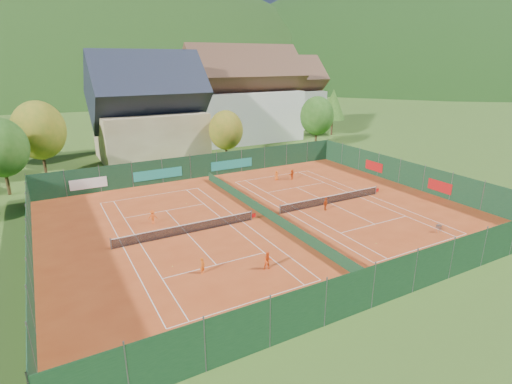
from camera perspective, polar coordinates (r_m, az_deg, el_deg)
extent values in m
plane|color=#34581B|center=(38.81, 1.43, -3.65)|extent=(600.00, 600.00, 0.00)
cube|color=#B3411A|center=(38.80, 1.43, -3.62)|extent=(40.00, 32.00, 0.01)
cube|color=white|center=(46.44, -14.69, -0.45)|extent=(10.97, 0.06, 0.00)
cube|color=white|center=(26.12, -0.69, -15.44)|extent=(10.97, 0.06, 0.00)
cube|color=white|center=(34.59, -18.43, -7.48)|extent=(0.06, 23.77, 0.00)
cube|color=white|center=(37.69, -1.89, -4.30)|extent=(0.06, 23.77, 0.00)
cube|color=white|center=(34.80, -16.21, -7.08)|extent=(0.06, 23.77, 0.00)
cube|color=white|center=(37.14, -3.77, -4.69)|extent=(0.06, 23.77, 0.00)
cube|color=white|center=(41.43, -12.74, -2.61)|extent=(8.23, 0.06, 0.00)
cube|color=white|center=(30.37, -5.67, -10.31)|extent=(8.23, 0.06, 0.00)
cube|color=white|center=(35.75, -9.78, -5.88)|extent=(0.06, 12.80, 0.00)
cube|color=white|center=(52.34, 2.45, 2.27)|extent=(10.97, 0.06, 0.00)
cube|color=white|center=(35.56, 22.87, -7.29)|extent=(10.97, 0.06, 0.00)
cube|color=white|center=(40.04, 4.54, -2.94)|extent=(0.06, 23.77, 0.00)
cube|color=white|center=(46.67, 15.89, -0.47)|extent=(0.06, 23.77, 0.00)
cube|color=white|center=(40.77, 6.16, -2.60)|extent=(0.06, 23.77, 0.00)
cube|color=white|center=(45.75, 14.66, -0.74)|extent=(0.06, 23.77, 0.00)
cube|color=white|center=(47.95, 5.84, 0.66)|extent=(8.23, 0.06, 0.00)
cube|color=white|center=(38.79, 16.62, -4.42)|extent=(8.23, 0.06, 0.00)
cube|color=white|center=(43.14, 10.65, -1.62)|extent=(0.06, 12.80, 0.00)
cylinder|color=#59595B|center=(34.27, -20.02, -6.99)|extent=(0.10, 0.10, 1.02)
cylinder|color=#59595B|center=(37.89, -0.66, -3.35)|extent=(0.10, 0.10, 1.02)
cube|color=black|center=(35.57, -9.82, -5.22)|extent=(12.80, 0.02, 0.86)
cube|color=white|center=(35.41, -9.85, -4.58)|extent=(12.80, 0.04, 0.06)
cube|color=red|center=(38.02, -0.33, -3.36)|extent=(0.40, 0.04, 0.40)
cylinder|color=#59595B|center=(39.40, 3.45, -2.51)|extent=(0.10, 0.10, 1.02)
cylinder|color=#59595B|center=(47.15, 16.74, 0.28)|extent=(0.10, 0.10, 1.02)
cube|color=black|center=(42.99, 10.69, -1.06)|extent=(12.80, 0.02, 0.86)
cube|color=white|center=(42.85, 10.72, -0.51)|extent=(12.80, 0.04, 0.06)
cube|color=red|center=(47.34, 16.94, 0.26)|extent=(0.40, 0.04, 0.40)
cube|color=#153A21|center=(38.62, 1.43, -2.93)|extent=(0.03, 28.80, 1.00)
cube|color=#12331E|center=(52.09, -7.47, 3.75)|extent=(40.00, 0.04, 3.00)
cube|color=teal|center=(50.33, -13.79, 2.49)|extent=(6.00, 0.03, 1.20)
cube|color=teal|center=(53.64, -3.46, 3.97)|extent=(6.00, 0.03, 1.20)
cube|color=silver|center=(49.01, -22.80, 1.13)|extent=(4.00, 0.03, 1.20)
cube|color=#13351B|center=(26.98, 19.20, -11.68)|extent=(40.00, 0.04, 3.00)
cube|color=#153B21|center=(33.71, -29.64, -6.96)|extent=(0.04, 32.00, 3.00)
cube|color=#14381F|center=(50.92, 21.30, 2.28)|extent=(0.04, 32.00, 3.00)
cube|color=#B21414|center=(48.62, 24.76, 0.74)|extent=(0.03, 3.00, 1.20)
cube|color=#B21414|center=(54.81, 16.49, 3.55)|extent=(0.03, 3.00, 1.20)
cube|color=#CABA8E|center=(63.85, -14.79, 7.85)|extent=(15.00, 12.00, 7.00)
cube|color=#1E2333|center=(63.05, -15.28, 13.66)|extent=(16.20, 12.00, 12.00)
cube|color=silver|center=(75.91, -1.85, 10.81)|extent=(20.00, 11.00, 9.00)
cube|color=brown|center=(75.29, -1.91, 16.29)|extent=(21.60, 11.00, 11.00)
cube|color=silver|center=(89.79, 3.91, 11.64)|extent=(16.00, 10.00, 8.00)
cube|color=brown|center=(89.26, 4.00, 15.79)|extent=(17.28, 10.00, 10.00)
cylinder|color=#4A351A|center=(52.83, -31.96, 1.15)|extent=(0.36, 0.36, 2.80)
ellipsoid|color=#265618|center=(51.98, -32.70, 5.36)|extent=(5.72, 5.72, 6.58)
cylinder|color=#452D18|center=(58.48, -27.94, 3.43)|extent=(0.36, 0.36, 3.15)
ellipsoid|color=olive|center=(57.65, -28.61, 7.74)|extent=(6.44, 6.44, 7.40)
cylinder|color=#412B17|center=(59.79, -4.24, 5.49)|extent=(0.36, 0.36, 2.45)
ellipsoid|color=olive|center=(59.11, -4.32, 8.80)|extent=(5.01, 5.01, 5.76)
cylinder|color=#4C361B|center=(70.58, 8.54, 7.49)|extent=(0.36, 0.36, 2.80)
ellipsoid|color=#295B1A|center=(69.94, 8.70, 10.70)|extent=(5.72, 5.72, 6.58)
cylinder|color=#4B2F1B|center=(82.86, 10.77, 9.10)|extent=(0.36, 0.36, 3.15)
cone|color=#2E5D1A|center=(82.27, 10.96, 12.19)|extent=(5.04, 5.04, 5.85)
cylinder|color=#4B311A|center=(84.63, 3.04, 9.71)|extent=(0.36, 0.36, 3.50)
ellipsoid|color=brown|center=(84.02, 3.10, 13.08)|extent=(7.15, 7.15, 8.22)
ellipsoid|color=black|center=(337.06, -23.83, 7.17)|extent=(440.00, 440.00, 242.00)
ellipsoid|color=black|center=(344.01, 20.54, 8.41)|extent=(380.00, 380.00, 220.40)
cylinder|color=slate|center=(38.65, 24.65, -4.85)|extent=(0.02, 0.02, 0.80)
cylinder|color=slate|center=(38.88, 24.92, -4.76)|extent=(0.02, 0.02, 0.80)
cylinder|color=slate|center=(38.81, 24.30, -4.71)|extent=(0.02, 0.02, 0.80)
cylinder|color=slate|center=(39.04, 24.57, -4.62)|extent=(0.02, 0.02, 0.80)
cube|color=slate|center=(38.79, 24.64, -4.53)|extent=(0.34, 0.34, 0.30)
ellipsoid|color=#CCD833|center=(38.78, 24.65, -4.49)|extent=(0.28, 0.28, 0.16)
sphere|color=#CCD833|center=(30.61, -11.85, -10.36)|extent=(0.07, 0.07, 0.07)
sphere|color=#CCD833|center=(34.86, 16.79, -7.06)|extent=(0.07, 0.07, 0.07)
sphere|color=#CCD833|center=(41.24, -0.90, -2.21)|extent=(0.07, 0.07, 0.07)
sphere|color=#CCD833|center=(42.90, -9.92, -1.66)|extent=(0.07, 0.07, 0.07)
sphere|color=#CCD833|center=(41.41, 12.76, -2.59)|extent=(0.07, 0.07, 0.07)
imported|color=orange|center=(29.10, -7.64, -10.40)|extent=(0.53, 0.53, 1.23)
imported|color=#F25015|center=(29.32, 1.73, -9.82)|extent=(0.78, 0.67, 1.40)
imported|color=#EC5415|center=(38.31, -14.55, -3.48)|extent=(0.93, 0.64, 1.32)
imported|color=#CD4412|center=(40.96, 9.91, -1.68)|extent=(0.86, 0.62, 1.35)
imported|color=orange|center=(50.52, 2.95, 2.37)|extent=(0.64, 0.47, 1.21)
imported|color=#E85514|center=(50.92, 5.14, 2.51)|extent=(1.28, 0.81, 1.32)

